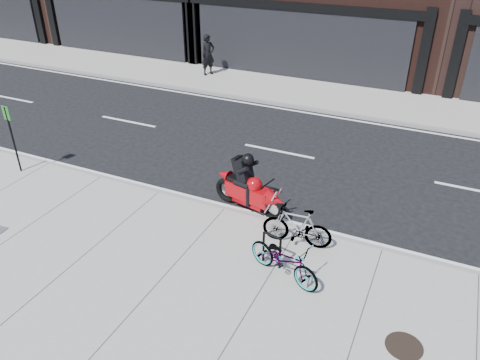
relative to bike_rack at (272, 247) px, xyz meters
The scene contains 10 objects.
ground 4.04m from the bike_rack, 118.37° to the left, with size 120.00×120.00×0.00m, color black.
sidewalk_near 2.47m from the bike_rack, 141.97° to the right, with size 60.00×6.00×0.13m, color gray.
sidewalk_far 11.44m from the bike_rack, 99.57° to the left, with size 60.00×3.50×0.13m, color gray.
bike_rack is the anchor object (origin of this frame).
bicycle_front 0.46m from the bike_rack, 35.09° to the right, with size 0.61×1.74×0.91m, color gray.
bicycle_rear 0.95m from the bike_rack, 74.69° to the left, with size 0.45×1.60×0.96m, color gray.
motorcycle 2.29m from the bike_rack, 123.99° to the left, with size 2.18×0.88×1.64m.
pedestrian 13.99m from the bike_rack, 123.75° to the left, with size 0.68×0.44×1.86m, color black.
manhole_cover 3.17m from the bike_rack, 20.41° to the right, with size 0.66×0.66×0.01m, color black.
sign_post 8.36m from the bike_rack, behind, with size 0.27×0.05×2.02m.
Camera 1 is at (4.61, -10.98, 6.74)m, focal length 35.00 mm.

